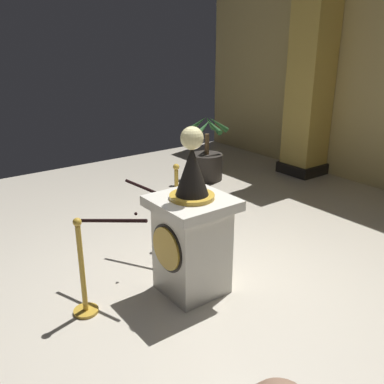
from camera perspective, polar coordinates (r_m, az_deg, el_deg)
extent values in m
plane|color=beige|center=(4.67, 2.65, -12.20)|extent=(10.30, 10.30, 0.00)
cube|color=silver|center=(4.35, 0.00, -7.76)|extent=(0.59, 0.59, 0.92)
cube|color=silver|center=(4.14, 0.00, -1.50)|extent=(0.74, 0.74, 0.10)
cylinder|color=gold|center=(4.14, -3.47, -7.60)|extent=(0.44, 0.03, 0.44)
cylinder|color=black|center=(4.15, -3.35, -7.56)|extent=(0.49, 0.01, 0.49)
cylinder|color=gold|center=(4.12, 0.00, -0.59)|extent=(0.44, 0.44, 0.04)
cone|color=black|center=(4.03, 0.00, 2.91)|extent=(0.32, 0.32, 0.49)
cylinder|color=gold|center=(3.97, 0.00, 6.09)|extent=(0.03, 0.03, 0.05)
sphere|color=beige|center=(3.95, 0.00, 7.25)|extent=(0.22, 0.22, 0.22)
cylinder|color=gold|center=(5.59, -2.01, -6.28)|extent=(0.24, 0.24, 0.03)
cylinder|color=gold|center=(5.40, -2.06, -1.89)|extent=(0.05, 0.05, 0.95)
sphere|color=gold|center=(5.23, -2.13, 3.37)|extent=(0.08, 0.08, 0.08)
cylinder|color=gold|center=(4.37, -14.01, -15.20)|extent=(0.24, 0.24, 0.03)
cylinder|color=gold|center=(4.13, -14.52, -10.20)|extent=(0.05, 0.05, 0.91)
sphere|color=gold|center=(3.91, -15.14, -3.92)|extent=(0.08, 0.08, 0.08)
cylinder|color=black|center=(4.94, -4.66, -0.19)|extent=(0.82, 0.41, 0.22)
cylinder|color=black|center=(4.28, -10.99, -3.79)|extent=(0.82, 0.41, 0.22)
sphere|color=black|center=(4.63, -7.54, -2.90)|extent=(0.04, 0.04, 0.04)
cube|color=black|center=(8.59, 14.59, 3.20)|extent=(0.73, 0.73, 0.20)
cube|color=gold|center=(8.28, 15.61, 14.17)|extent=(0.63, 0.63, 3.50)
cylinder|color=#2D2823|center=(7.88, 1.97, 3.40)|extent=(0.58, 0.58, 0.48)
cylinder|color=brown|center=(7.77, 2.01, 6.43)|extent=(0.08, 0.08, 0.38)
cone|color=#265928|center=(7.52, 2.95, 8.72)|extent=(0.44, 0.15, 0.24)
cone|color=#265928|center=(7.77, 3.54, 9.08)|extent=(0.20, 0.40, 0.36)
cone|color=#265928|center=(7.90, 2.43, 9.28)|extent=(0.29, 0.37, 0.36)
cone|color=#265928|center=(7.83, 0.87, 9.21)|extent=(0.41, 0.16, 0.34)
cone|color=#265928|center=(7.66, 0.45, 8.96)|extent=(0.25, 0.39, 0.35)
cone|color=#265928|center=(7.49, 1.63, 8.70)|extent=(0.28, 0.42, 0.29)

